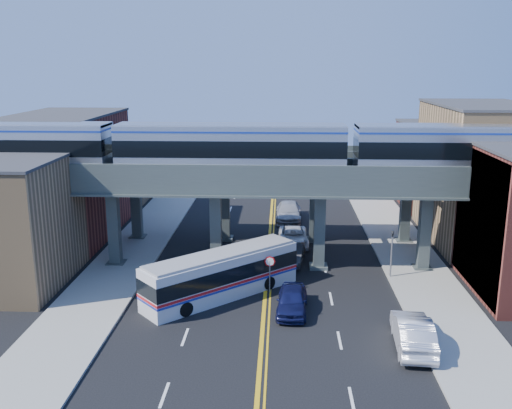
% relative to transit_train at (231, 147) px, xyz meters
% --- Properties ---
extents(ground, '(120.00, 120.00, 0.00)m').
position_rel_transit_train_xyz_m(ground, '(2.77, -8.00, -9.48)').
color(ground, black).
rests_on(ground, ground).
extents(sidewalk_west, '(5.00, 70.00, 0.16)m').
position_rel_transit_train_xyz_m(sidewalk_west, '(-8.73, 2.00, -9.40)').
color(sidewalk_west, gray).
rests_on(sidewalk_west, ground).
extents(sidewalk_east, '(5.00, 70.00, 0.16)m').
position_rel_transit_train_xyz_m(sidewalk_east, '(14.27, 2.00, -9.40)').
color(sidewalk_east, gray).
rests_on(sidewalk_east, ground).
extents(building_west_a, '(8.00, 10.00, 9.00)m').
position_rel_transit_train_xyz_m(building_west_a, '(-15.73, -4.00, -4.98)').
color(building_west_a, '#9F7D52').
rests_on(building_west_a, ground).
extents(building_west_b, '(8.00, 14.00, 11.00)m').
position_rel_transit_train_xyz_m(building_west_b, '(-15.73, 8.00, -3.98)').
color(building_west_b, brown).
rests_on(building_west_b, ground).
extents(building_west_c, '(8.00, 10.00, 8.00)m').
position_rel_transit_train_xyz_m(building_west_c, '(-15.73, 21.00, -5.48)').
color(building_west_c, '#9F7D52').
rests_on(building_west_c, ground).
extents(building_east_b, '(8.00, 14.00, 12.00)m').
position_rel_transit_train_xyz_m(building_east_b, '(21.27, 8.00, -3.48)').
color(building_east_b, '#9F7D52').
rests_on(building_east_b, ground).
extents(building_east_c, '(8.00, 10.00, 9.00)m').
position_rel_transit_train_xyz_m(building_east_c, '(21.27, 21.00, -4.98)').
color(building_east_c, brown).
rests_on(building_east_c, ground).
extents(mural_panel, '(0.10, 9.50, 9.50)m').
position_rel_transit_train_xyz_m(mural_panel, '(17.32, -4.00, -4.73)').
color(mural_panel, teal).
rests_on(mural_panel, ground).
extents(elevated_viaduct_near, '(52.00, 3.60, 7.40)m').
position_rel_transit_train_xyz_m(elevated_viaduct_near, '(2.77, 0.00, -3.01)').
color(elevated_viaduct_near, '#384140').
rests_on(elevated_viaduct_near, ground).
extents(elevated_viaduct_far, '(52.00, 3.60, 7.40)m').
position_rel_transit_train_xyz_m(elevated_viaduct_far, '(2.77, 7.00, -3.01)').
color(elevated_viaduct_far, '#384140').
rests_on(elevated_viaduct_far, ground).
extents(transit_train, '(52.59, 3.30, 3.86)m').
position_rel_transit_train_xyz_m(transit_train, '(0.00, 0.00, 0.00)').
color(transit_train, black).
rests_on(transit_train, elevated_viaduct_near).
extents(stop_sign, '(0.76, 0.09, 2.63)m').
position_rel_transit_train_xyz_m(stop_sign, '(3.07, -5.00, -7.72)').
color(stop_sign, slate).
rests_on(stop_sign, ground).
extents(traffic_signal, '(0.15, 0.18, 4.10)m').
position_rel_transit_train_xyz_m(traffic_signal, '(11.97, -2.00, -7.18)').
color(traffic_signal, slate).
rests_on(traffic_signal, ground).
extents(transit_bus, '(10.31, 9.66, 2.98)m').
position_rel_transit_train_xyz_m(transit_bus, '(-0.18, -5.85, -7.95)').
color(transit_bus, silver).
rests_on(transit_bus, ground).
extents(car_lane_a, '(2.18, 4.85, 1.62)m').
position_rel_transit_train_xyz_m(car_lane_a, '(4.57, -8.23, -8.67)').
color(car_lane_a, '#10143E').
rests_on(car_lane_a, ground).
extents(car_lane_b, '(2.22, 4.88, 1.55)m').
position_rel_transit_train_xyz_m(car_lane_b, '(4.79, 1.25, -8.71)').
color(car_lane_b, '#343436').
rests_on(car_lane_b, ground).
extents(car_lane_c, '(2.65, 5.50, 1.51)m').
position_rel_transit_train_xyz_m(car_lane_c, '(4.91, 5.59, -8.73)').
color(car_lane_c, white).
rests_on(car_lane_c, ground).
extents(car_lane_d, '(2.59, 6.17, 1.78)m').
position_rel_transit_train_xyz_m(car_lane_d, '(4.57, 13.76, -8.59)').
color(car_lane_d, '#A7A7AB').
rests_on(car_lane_d, ground).
extents(car_parked_curb, '(2.33, 5.69, 1.83)m').
position_rel_transit_train_xyz_m(car_parked_curb, '(11.27, -12.64, -8.56)').
color(car_parked_curb, silver).
rests_on(car_parked_curb, ground).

